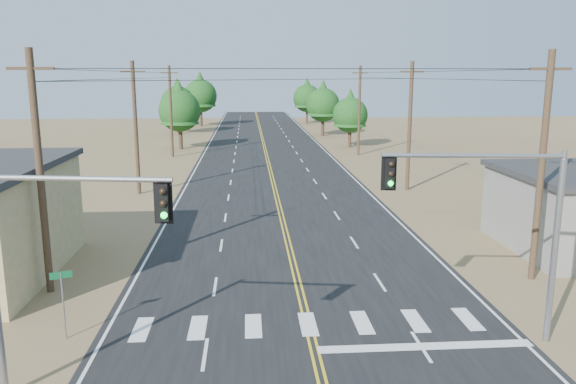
{
  "coord_description": "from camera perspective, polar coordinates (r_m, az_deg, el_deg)",
  "views": [
    {
      "loc": [
        -2.11,
        -10.98,
        8.94
      ],
      "look_at": [
        -0.23,
        15.04,
        3.5
      ],
      "focal_mm": 35.0,
      "sensor_mm": 36.0,
      "label": 1
    }
  ],
  "objects": [
    {
      "name": "tree_left_near",
      "position": [
        70.48,
        -10.97,
        8.52
      ],
      "size": [
        5.09,
        5.09,
        8.49
      ],
      "color": "#3F2D1E",
      "rests_on": "ground"
    },
    {
      "name": "utility_pole_right_near",
      "position": [
        26.49,
        24.37,
        2.43
      ],
      "size": [
        1.8,
        0.3,
        10.0
      ],
      "color": "#4C3826",
      "rests_on": "ground"
    },
    {
      "name": "utility_pole_left_far",
      "position": [
        63.66,
        -11.82,
        8.09
      ],
      "size": [
        1.8,
        0.3,
        10.0
      ],
      "color": "#4C3826",
      "rests_on": "ground"
    },
    {
      "name": "tree_left_far",
      "position": [
        102.43,
        -8.9,
        9.95
      ],
      "size": [
        5.82,
        5.82,
        9.7
      ],
      "color": "#3F2D1E",
      "rests_on": "ground"
    },
    {
      "name": "signal_mast_right",
      "position": [
        19.73,
        21.19,
        -2.08
      ],
      "size": [
        5.9,
        0.88,
        6.58
      ],
      "rotation": [
        0.0,
        0.0,
        -0.11
      ],
      "color": "gray",
      "rests_on": "ground"
    },
    {
      "name": "utility_pole_left_near",
      "position": [
        24.77,
        -23.9,
        1.88
      ],
      "size": [
        1.8,
        0.3,
        10.0
      ],
      "color": "#4C3826",
      "rests_on": "ground"
    },
    {
      "name": "tree_right_mid",
      "position": [
        84.86,
        3.58,
        9.17
      ],
      "size": [
        5.02,
        5.02,
        8.37
      ],
      "color": "#3F2D1E",
      "rests_on": "ground"
    },
    {
      "name": "utility_pole_right_far",
      "position": [
        64.35,
        7.25,
        8.28
      ],
      "size": [
        1.8,
        0.3,
        10.0
      ],
      "color": "#4C3826",
      "rests_on": "ground"
    },
    {
      "name": "tree_right_far",
      "position": [
        106.46,
        1.94,
        9.78
      ],
      "size": [
        5.15,
        5.15,
        8.58
      ],
      "color": "#3F2D1E",
      "rests_on": "ground"
    },
    {
      "name": "tree_left_mid",
      "position": [
        89.58,
        -11.16,
        9.21
      ],
      "size": [
        5.17,
        5.17,
        8.62
      ],
      "color": "#3F2D1E",
      "rests_on": "ground"
    },
    {
      "name": "road",
      "position": [
        42.0,
        -1.16,
        -0.5
      ],
      "size": [
        15.0,
        200.0,
        0.02
      ],
      "primitive_type": "cube",
      "color": "black",
      "rests_on": "ground"
    },
    {
      "name": "street_sign",
      "position": [
        20.88,
        -21.93,
        -9.6
      ],
      "size": [
        0.68,
        0.3,
        2.43
      ],
      "rotation": [
        0.0,
        0.0,
        0.38
      ],
      "color": "gray",
      "rests_on": "ground"
    },
    {
      "name": "tree_right_near",
      "position": [
        71.37,
        6.33,
        8.14
      ],
      "size": [
        4.41,
        4.41,
        7.36
      ],
      "color": "#3F2D1E",
      "rests_on": "ground"
    },
    {
      "name": "utility_pole_right_mid",
      "position": [
        44.96,
        12.26,
        6.63
      ],
      "size": [
        1.8,
        0.3,
        10.0
      ],
      "color": "#4C3826",
      "rests_on": "ground"
    },
    {
      "name": "signal_mast_left",
      "position": [
        16.39,
        -23.69,
        -5.38
      ],
      "size": [
        5.17,
        1.1,
        6.5
      ],
      "rotation": [
        0.0,
        0.0,
        -0.16
      ],
      "color": "gray",
      "rests_on": "ground"
    },
    {
      "name": "utility_pole_left_mid",
      "position": [
        43.96,
        -15.21,
        6.38
      ],
      "size": [
        1.8,
        0.3,
        10.0
      ],
      "color": "#4C3826",
      "rests_on": "ground"
    }
  ]
}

